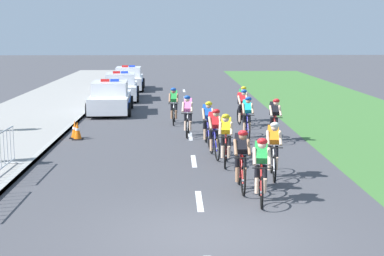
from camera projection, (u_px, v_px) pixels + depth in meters
The scene contains 23 objects.
ground_plane at pixel (204, 235), 10.76m from camera, with size 160.00×160.00×0.00m, color #424247.
sidewalk_slab at pixel (23, 120), 24.35m from camera, with size 4.89×60.00×0.12m, color gray.
kerb_edge at pixel (78, 119), 24.41m from camera, with size 0.16×60.00×0.13m, color #9E9E99.
grass_verge at pixel (361, 119), 24.76m from camera, with size 7.00×60.00×0.01m, color #3D7033.
lane_markings_centre at pixel (189, 127), 22.78m from camera, with size 0.14×29.60×0.01m.
cyclist_lead at pixel (261, 168), 12.71m from camera, with size 0.45×1.72×1.56m.
cyclist_second at pixel (241, 158), 13.69m from camera, with size 0.42×1.72×1.56m.
cyclist_third at pixel (273, 148), 14.85m from camera, with size 0.44×1.72×1.56m.
cyclist_fourth at pixel (226, 138), 16.28m from camera, with size 0.46×1.72×1.56m.
cyclist_fifth at pixel (214, 132), 17.27m from camera, with size 0.45×1.72×1.56m.
cyclist_sixth at pixel (208, 122), 19.07m from camera, with size 0.44×1.72×1.56m.
cyclist_seventh at pixel (247, 116), 20.38m from camera, with size 0.42×1.72×1.56m.
cyclist_eighth at pixel (275, 119), 19.83m from camera, with size 0.42×1.72×1.56m.
cyclist_ninth at pixel (188, 115), 20.78m from camera, with size 0.44×1.72×1.56m.
cyclist_tenth at pixel (242, 107), 22.83m from camera, with size 0.45×1.72×1.56m.
cyclist_eleventh at pixel (243, 103), 24.09m from camera, with size 0.42×1.72×1.56m.
cyclist_twelfth at pixel (174, 105), 23.54m from camera, with size 0.42×1.72×1.56m.
police_car_nearest at pixel (110, 98), 26.68m from camera, with size 2.12×4.46×1.59m.
police_car_second at pixel (121, 87), 31.78m from camera, with size 2.20×4.50×1.59m.
police_car_third at pixel (129, 79), 37.11m from camera, with size 2.12×4.46×1.59m.
crowd_barrier_middle at pixel (0, 153), 14.92m from camera, with size 0.54×2.32×1.07m.
traffic_cone_near at pixel (77, 131), 20.17m from camera, with size 0.36×0.36×0.64m.
traffic_cone_mid at pixel (75, 130), 20.43m from camera, with size 0.36×0.36×0.64m.
Camera 1 is at (-0.52, -10.25, 3.82)m, focal length 53.37 mm.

